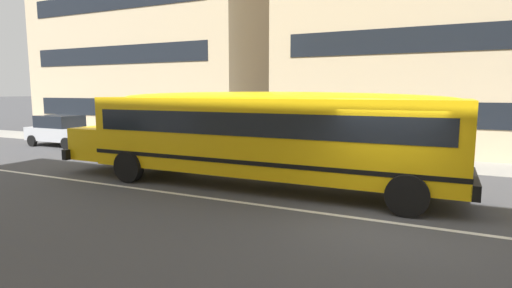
% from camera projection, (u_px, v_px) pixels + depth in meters
% --- Properties ---
extents(ground_plane, '(400.00, 400.00, 0.00)m').
position_uv_depth(ground_plane, '(382.00, 221.00, 9.20)').
color(ground_plane, '#424244').
extents(sidewalk_far, '(120.00, 3.00, 0.01)m').
position_uv_depth(sidewalk_far, '(413.00, 163.00, 16.57)').
color(sidewalk_far, gray).
rests_on(sidewalk_far, ground_plane).
extents(lane_centreline, '(110.00, 0.16, 0.01)m').
position_uv_depth(lane_centreline, '(382.00, 221.00, 9.20)').
color(lane_centreline, silver).
rests_on(lane_centreline, ground_plane).
extents(school_bus, '(13.09, 3.10, 2.92)m').
position_uv_depth(school_bus, '(257.00, 131.00, 12.37)').
color(school_bus, yellow).
rests_on(school_bus, ground_plane).
extents(parked_car_silver_beside_sign, '(3.91, 1.89, 1.64)m').
position_uv_depth(parked_car_silver_beside_sign, '(62.00, 130.00, 21.71)').
color(parked_car_silver_beside_sign, '#B7BABF').
rests_on(parked_car_silver_beside_sign, ground_plane).
extents(apartment_block_far_left, '(16.02, 12.23, 13.30)m').
position_uv_depth(apartment_block_far_left, '(175.00, 40.00, 30.00)').
color(apartment_block_far_left, '#C6B28E').
rests_on(apartment_block_far_left, ground_plane).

